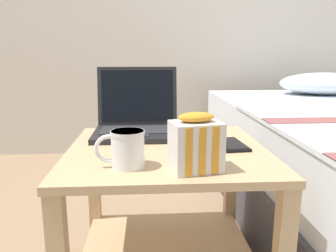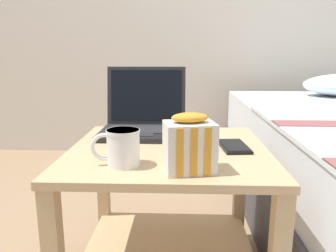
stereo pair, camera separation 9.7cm
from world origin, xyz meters
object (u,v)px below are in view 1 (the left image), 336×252
at_px(laptop, 137,120).
at_px(cell_phone, 231,144).
at_px(snack_bag, 196,144).
at_px(mug_front_left, 126,147).

distance_m(laptop, cell_phone, 0.36).
xyz_separation_m(laptop, snack_bag, (0.16, -0.40, 0.02)).
height_order(snack_bag, cell_phone, snack_bag).
height_order(laptop, snack_bag, laptop).
bearing_deg(cell_phone, laptop, 147.85).
bearing_deg(cell_phone, mug_front_left, -150.89).
xyz_separation_m(mug_front_left, cell_phone, (0.32, 0.18, -0.05)).
distance_m(snack_bag, cell_phone, 0.27).
relative_size(laptop, mug_front_left, 2.35).
relative_size(laptop, snack_bag, 2.06).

